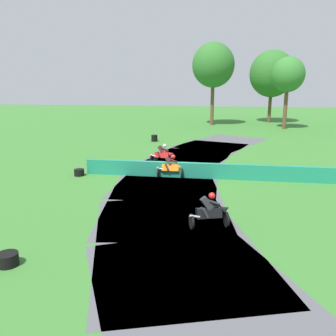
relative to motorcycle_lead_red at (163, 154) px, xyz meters
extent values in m
plane|color=#38752D|center=(0.99, -3.50, -0.63)|extent=(120.00, 120.00, 0.00)
cube|color=#515156|center=(4.20, 9.00, -0.63)|extent=(9.14, 10.73, 0.01)
cube|color=#515156|center=(2.51, 5.01, -0.63)|extent=(8.18, 10.51, 0.01)
cube|color=#515156|center=(1.43, 0.81, -0.63)|extent=(7.03, 10.06, 0.01)
cube|color=#515156|center=(1.00, -3.50, -0.63)|extent=(5.73, 9.37, 0.01)
cube|color=#515156|center=(1.22, -7.83, -0.63)|extent=(6.63, 9.86, 0.01)
cube|color=#515156|center=(2.09, -12.07, -0.63)|extent=(7.83, 10.39, 0.01)
cube|color=#515156|center=(3.59, -16.14, -0.63)|extent=(8.85, 10.69, 0.01)
cube|color=#1E8466|center=(6.82, -3.64, -0.18)|extent=(22.03, 0.83, 0.90)
cylinder|color=black|center=(0.60, -0.20, -0.35)|extent=(0.19, 0.77, 0.76)
cylinder|color=black|center=(-0.78, -0.02, -0.35)|extent=(0.19, 0.77, 0.76)
cube|color=red|center=(-0.08, -0.01, -0.06)|extent=(1.04, 0.52, 0.47)
ellipsoid|color=red|center=(0.11, 0.05, 0.18)|extent=(0.48, 0.40, 0.32)
cone|color=red|center=(0.60, -0.06, 0.05)|extent=(0.42, 0.41, 0.49)
cylinder|color=#B2B2B7|center=(-0.69, -0.07, -0.10)|extent=(0.42, 0.18, 0.18)
cube|color=#331919|center=(-0.14, 0.12, 0.30)|extent=(0.52, 0.48, 0.63)
sphere|color=white|center=(0.09, 0.19, 0.57)|extent=(0.26, 0.26, 0.26)
cylinder|color=#331919|center=(0.16, 0.26, 0.26)|extent=(0.43, 0.21, 0.25)
cylinder|color=#331919|center=(0.12, -0.07, 0.38)|extent=(0.43, 0.21, 0.25)
cylinder|color=#331919|center=(-0.23, 0.19, -0.10)|extent=(0.27, 0.24, 0.42)
cylinder|color=#331919|center=(-0.28, -0.15, 0.01)|extent=(0.27, 0.24, 0.42)
cylinder|color=black|center=(1.66, -3.68, -0.35)|extent=(0.09, 0.76, 0.76)
cylinder|color=black|center=(0.26, -3.69, -0.35)|extent=(0.09, 0.76, 0.76)
cube|color=orange|center=(0.96, -3.59, -0.06)|extent=(1.00, 0.40, 0.47)
ellipsoid|color=orange|center=(1.14, -3.50, 0.18)|extent=(0.44, 0.34, 0.32)
cone|color=orange|center=(1.64, -3.55, 0.05)|extent=(0.39, 0.43, 0.48)
cylinder|color=#B2B2B7|center=(0.36, -3.73, -0.10)|extent=(0.41, 0.13, 0.18)
cube|color=#331919|center=(0.88, -3.47, 0.30)|extent=(0.50, 0.47, 0.63)
sphere|color=red|center=(1.10, -3.37, 0.57)|extent=(0.26, 0.26, 0.26)
cylinder|color=#331919|center=(1.16, -3.29, 0.27)|extent=(0.43, 0.16, 0.25)
cylinder|color=#331919|center=(1.16, -3.63, 0.38)|extent=(0.43, 0.16, 0.25)
cylinder|color=#331919|center=(0.78, -3.41, -0.10)|extent=(0.27, 0.24, 0.42)
cylinder|color=#331919|center=(0.78, -3.75, 0.01)|extent=(0.27, 0.24, 0.42)
cylinder|color=black|center=(4.05, -10.64, -0.34)|extent=(0.29, 0.70, 0.71)
cylinder|color=black|center=(2.71, -11.05, -0.34)|extent=(0.29, 0.70, 0.71)
cube|color=black|center=(3.36, -10.79, -0.04)|extent=(1.06, 0.63, 0.45)
ellipsoid|color=black|center=(3.52, -10.69, 0.21)|extent=(0.51, 0.43, 0.29)
cone|color=black|center=(4.01, -10.57, 0.08)|extent=(0.48, 0.43, 0.46)
cylinder|color=#B2B2B7|center=(2.83, -11.09, -0.10)|extent=(0.42, 0.21, 0.17)
cube|color=#28282D|center=(3.26, -10.74, 0.33)|extent=(0.57, 0.37, 0.61)
sphere|color=red|center=(3.46, -10.62, 0.61)|extent=(0.26, 0.26, 0.26)
cylinder|color=#28282D|center=(3.48, -10.49, 0.32)|extent=(0.44, 0.20, 0.24)
cylinder|color=#28282D|center=(3.58, -10.82, 0.39)|extent=(0.44, 0.20, 0.24)
cylinder|color=#28282D|center=(3.14, -10.67, -0.06)|extent=(0.31, 0.16, 0.42)
cylinder|color=#28282D|center=(3.24, -11.01, 0.01)|extent=(0.31, 0.16, 0.42)
cylinder|color=black|center=(-2.10, 8.94, -0.53)|extent=(0.58, 0.58, 0.20)
cylinder|color=black|center=(-2.10, 8.94, -0.33)|extent=(0.58, 0.58, 0.20)
cylinder|color=black|center=(-2.10, 8.94, -0.13)|extent=(0.58, 0.58, 0.20)
cylinder|color=black|center=(-4.53, -3.97, -0.53)|extent=(0.60, 0.60, 0.20)
cylinder|color=black|center=(-4.53, -3.97, -0.33)|extent=(0.60, 0.60, 0.20)
cylinder|color=black|center=(-2.77, -14.60, -0.53)|extent=(0.66, 0.66, 0.20)
cylinder|color=black|center=(-2.77, -14.60, -0.33)|extent=(0.66, 0.66, 0.20)
cylinder|color=brown|center=(10.81, 26.40, 1.35)|extent=(0.44, 0.44, 3.96)
ellipsoid|color=#2D6B28|center=(10.81, 26.40, 5.81)|extent=(5.84, 5.84, 6.13)
cylinder|color=brown|center=(11.61, 19.67, 1.68)|extent=(0.44, 0.44, 4.63)
ellipsoid|color=#33752D|center=(11.61, 19.67, 5.61)|extent=(3.79, 3.79, 3.98)
cylinder|color=brown|center=(3.09, 22.61, 1.97)|extent=(0.44, 0.44, 5.21)
ellipsoid|color=#2D6B28|center=(3.09, 22.61, 6.81)|extent=(5.24, 5.24, 5.50)
camera|label=1|loc=(3.47, -23.99, 4.97)|focal=38.33mm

